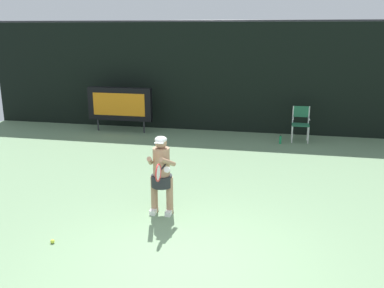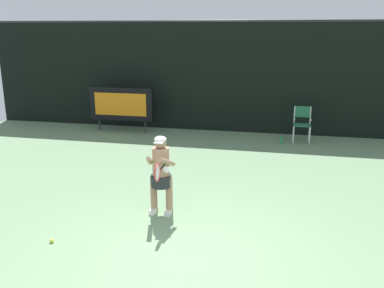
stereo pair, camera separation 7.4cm
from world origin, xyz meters
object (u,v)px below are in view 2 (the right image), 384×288
at_px(scoreboard, 121,104).
at_px(umpire_chair, 302,122).
at_px(tennis_ball_loose, 52,241).
at_px(water_bottle, 282,140).
at_px(tennis_player, 161,172).
at_px(tennis_racket, 158,172).

bearing_deg(scoreboard, umpire_chair, -0.47).
distance_m(scoreboard, umpire_chair, 5.91).
distance_m(umpire_chair, tennis_ball_loose, 8.57).
bearing_deg(tennis_ball_loose, water_bottle, 62.79).
bearing_deg(scoreboard, tennis_player, -62.35).
xyz_separation_m(umpire_chair, tennis_ball_loose, (-4.19, -7.45, -0.58)).
distance_m(tennis_racket, tennis_ball_loose, 2.06).
bearing_deg(tennis_ball_loose, scoreboard, 102.84).
xyz_separation_m(scoreboard, umpire_chair, (5.90, -0.05, -0.33)).
xyz_separation_m(tennis_racket, tennis_ball_loose, (-1.55, -0.94, -0.98)).
bearing_deg(water_bottle, tennis_ball_loose, -117.21).
xyz_separation_m(scoreboard, tennis_racket, (3.26, -6.56, 0.07)).
bearing_deg(tennis_racket, tennis_ball_loose, -166.31).
xyz_separation_m(water_bottle, tennis_player, (-2.17, -5.52, 0.70)).
xyz_separation_m(scoreboard, water_bottle, (5.32, -0.49, -0.82)).
distance_m(umpire_chair, water_bottle, 0.88).
xyz_separation_m(water_bottle, tennis_ball_loose, (-3.61, -7.01, -0.09)).
bearing_deg(water_bottle, tennis_player, -111.49).
bearing_deg(umpire_chair, tennis_player, -114.84).
distance_m(umpire_chair, tennis_racket, 7.04).
height_order(tennis_player, tennis_ball_loose, tennis_player).
bearing_deg(umpire_chair, water_bottle, -143.13).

